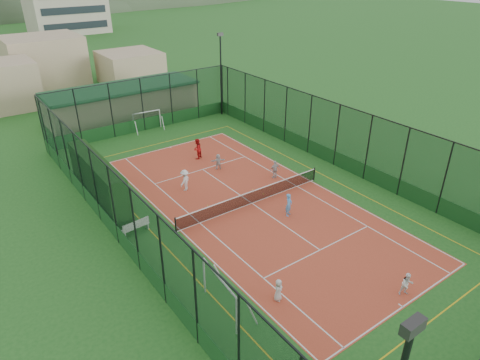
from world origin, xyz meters
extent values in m
plane|color=#205C1F|center=(0.00, 0.00, 0.00)|extent=(300.00, 300.00, 0.00)
cube|color=#AD3E26|center=(0.00, 0.00, 0.01)|extent=(11.17, 23.97, 0.01)
cube|color=black|center=(-8.30, 5.67, 1.70)|extent=(1.17, 7.79, 3.41)
imported|color=silver|center=(-4.51, -8.00, 0.60)|extent=(0.69, 0.61, 1.19)
imported|color=#54A4EE|center=(1.00, -2.54, 0.79)|extent=(0.68, 0.60, 1.55)
imported|color=white|center=(0.82, -11.41, 0.65)|extent=(0.77, 0.72, 1.27)
imported|color=white|center=(-2.73, 4.27, 0.80)|extent=(1.18, 1.04, 1.58)
imported|color=silver|center=(3.66, 1.99, 0.71)|extent=(0.86, 0.43, 1.41)
imported|color=silver|center=(1.08, 5.79, 0.63)|extent=(1.20, 0.73, 1.23)
imported|color=red|center=(0.75, 8.41, 0.87)|extent=(1.05, 0.97, 1.72)
sphere|color=#CCE033|center=(-2.61, 1.49, 0.04)|extent=(0.07, 0.07, 0.07)
sphere|color=#CCE033|center=(2.29, 0.87, 0.04)|extent=(0.07, 0.07, 0.07)
sphere|color=#CCE033|center=(1.17, 1.45, 0.04)|extent=(0.07, 0.07, 0.07)
sphere|color=#CCE033|center=(1.39, 0.52, 0.04)|extent=(0.07, 0.07, 0.07)
camera|label=1|loc=(-15.22, -19.68, 14.84)|focal=32.00mm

